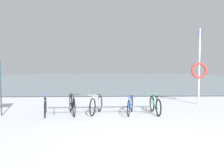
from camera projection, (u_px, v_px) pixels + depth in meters
name	position (u px, v px, depth m)	size (l,w,h in m)	color
ground	(109.00, 77.00, 58.33)	(80.00, 132.00, 0.08)	silver
bike_rack	(101.00, 107.00, 8.63)	(4.08, 0.22, 0.31)	#4C5156
bicycle_0	(45.00, 106.00, 8.45)	(0.55, 1.67, 0.75)	black
bicycle_1	(72.00, 105.00, 8.60)	(0.60, 1.76, 0.84)	black
bicycle_2	(96.00, 105.00, 8.70)	(0.57, 1.60, 0.81)	black
bicycle_3	(130.00, 105.00, 8.63)	(0.54, 1.63, 0.75)	black
bicycle_4	(155.00, 105.00, 8.68)	(0.46, 1.64, 0.78)	black
rescue_post	(199.00, 69.00, 10.97)	(0.82, 0.13, 3.85)	silver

